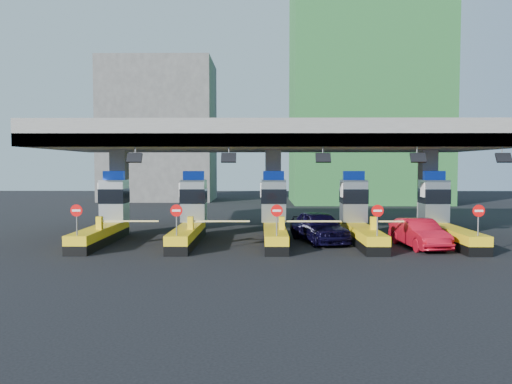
{
  "coord_description": "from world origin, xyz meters",
  "views": [
    {
      "loc": [
        -0.8,
        -29.31,
        4.47
      ],
      "look_at": [
        -1.08,
        0.0,
        2.94
      ],
      "focal_mm": 35.0,
      "sensor_mm": 36.0,
      "label": 1
    }
  ],
  "objects": [
    {
      "name": "toll_lane_far_right",
      "position": [
        10.0,
        0.28,
        1.4
      ],
      "size": [
        4.43,
        8.0,
        4.16
      ],
      "color": "black",
      "rests_on": "ground"
    },
    {
      "name": "toll_lane_center",
      "position": [
        0.0,
        0.28,
        1.4
      ],
      "size": [
        4.43,
        8.0,
        4.16
      ],
      "color": "black",
      "rests_on": "ground"
    },
    {
      "name": "ground",
      "position": [
        0.0,
        0.0,
        0.0
      ],
      "size": [
        120.0,
        120.0,
        0.0
      ],
      "primitive_type": "plane",
      "color": "black",
      "rests_on": "ground"
    },
    {
      "name": "toll_canopy",
      "position": [
        0.0,
        2.87,
        6.13
      ],
      "size": [
        28.0,
        12.09,
        7.0
      ],
      "color": "slate",
      "rests_on": "ground"
    },
    {
      "name": "red_car",
      "position": [
        7.84,
        -2.22,
        0.79
      ],
      "size": [
        2.23,
        4.96,
        1.58
      ],
      "primitive_type": "imported",
      "rotation": [
        0.0,
        0.0,
        0.12
      ],
      "color": "#B50D1E",
      "rests_on": "ground"
    },
    {
      "name": "toll_lane_far_left",
      "position": [
        -10.0,
        0.28,
        1.4
      ],
      "size": [
        4.43,
        8.0,
        4.16
      ],
      "color": "black",
      "rests_on": "ground"
    },
    {
      "name": "bg_building_scaffold",
      "position": [
        12.0,
        32.0,
        14.0
      ],
      "size": [
        18.0,
        12.0,
        28.0
      ],
      "primitive_type": "cube",
      "color": "#1E5926",
      "rests_on": "ground"
    },
    {
      "name": "toll_lane_left",
      "position": [
        -5.0,
        0.28,
        1.4
      ],
      "size": [
        4.43,
        8.0,
        4.16
      ],
      "color": "black",
      "rests_on": "ground"
    },
    {
      "name": "bg_building_concrete",
      "position": [
        -14.0,
        36.0,
        9.0
      ],
      "size": [
        14.0,
        10.0,
        18.0
      ],
      "primitive_type": "cube",
      "color": "#4C4C49",
      "rests_on": "ground"
    },
    {
      "name": "van",
      "position": [
        2.62,
        -0.23,
        0.91
      ],
      "size": [
        3.5,
        5.73,
        1.82
      ],
      "primitive_type": "imported",
      "rotation": [
        0.0,
        0.0,
        0.27
      ],
      "color": "black",
      "rests_on": "ground"
    },
    {
      "name": "toll_lane_right",
      "position": [
        5.0,
        0.28,
        1.4
      ],
      "size": [
        4.43,
        8.0,
        4.16
      ],
      "color": "black",
      "rests_on": "ground"
    }
  ]
}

